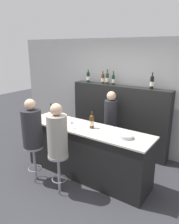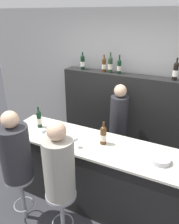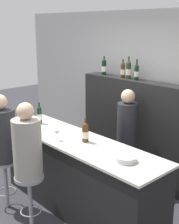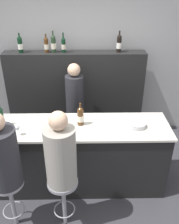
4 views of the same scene
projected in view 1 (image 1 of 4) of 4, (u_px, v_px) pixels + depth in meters
The scene contains 20 objects.
ground_plane at pixel (76, 182), 4.04m from camera, with size 16.00×16.00×0.00m, color #333338.
wall_back at pixel (124, 96), 5.13m from camera, with size 6.40×0.05×2.60m.
bar_counter at pixel (86, 152), 4.15m from camera, with size 2.51×0.67×0.99m.
back_bar_cabinet at pixel (118, 119), 5.10m from camera, with size 2.35×0.28×1.57m.
wine_bottle_counter_0 at pixel (51, 112), 4.48m from camera, with size 0.07×0.07×0.31m.
wine_bottle_counter_1 at pixel (92, 121), 3.94m from camera, with size 0.08×0.08×0.31m.
wine_bottle_backbar_0 at pixel (88, 77), 5.31m from camera, with size 0.08×0.08×0.31m.
wine_bottle_backbar_1 at pixel (103, 79), 5.08m from camera, with size 0.07×0.07×0.29m.
wine_bottle_backbar_2 at pixel (107, 78), 5.02m from camera, with size 0.08×0.08×0.34m.
wine_bottle_backbar_3 at pixel (113, 80), 4.94m from camera, with size 0.07×0.07×0.31m.
wine_bottle_backbar_4 at pixel (152, 82), 4.45m from camera, with size 0.08×0.08×0.34m.
wine_glass_0 at pixel (53, 119), 4.18m from camera, with size 0.07×0.07×0.14m.
wine_glass_1 at pixel (72, 123), 3.91m from camera, with size 0.06×0.06×0.15m.
metal_bowl at pixel (126, 136), 3.52m from camera, with size 0.22×0.22×0.06m.
tasting_menu at pixel (84, 131), 3.82m from camera, with size 0.21×0.30×0.00m.
bar_stool_left at pixel (34, 154), 3.99m from camera, with size 0.35×0.35×0.69m.
guest_seated_left at pixel (32, 126), 3.84m from camera, with size 0.35×0.35×0.87m.
bar_stool_right at pixel (59, 163), 3.66m from camera, with size 0.35×0.35×0.69m.
guest_seated_right at pixel (57, 133), 3.51m from camera, with size 0.33×0.33×0.88m.
bartender at pixel (111, 127), 4.83m from camera, with size 0.29×0.29×1.50m.
Camera 1 is at (2.19, -2.74, 2.41)m, focal length 35.00 mm.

